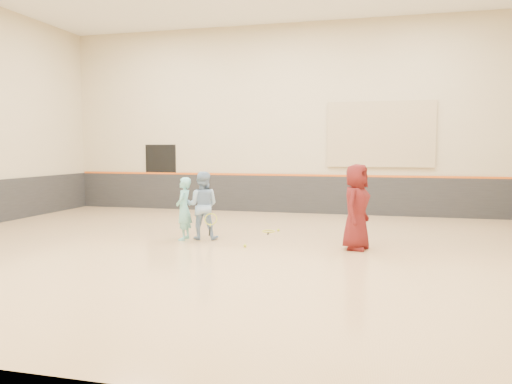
% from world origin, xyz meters
% --- Properties ---
extents(room, '(15.04, 12.04, 6.22)m').
position_xyz_m(room, '(0.00, 0.00, 0.81)').
color(room, tan).
rests_on(room, ground).
extents(wainscot_back, '(14.90, 0.04, 1.20)m').
position_xyz_m(wainscot_back, '(0.00, 5.97, 0.60)').
color(wainscot_back, '#232326').
rests_on(wainscot_back, floor).
extents(accent_stripe, '(14.90, 0.03, 0.06)m').
position_xyz_m(accent_stripe, '(0.00, 5.96, 1.22)').
color(accent_stripe, '#D85914').
rests_on(accent_stripe, wall_back).
extents(acoustic_panel, '(3.20, 0.08, 2.00)m').
position_xyz_m(acoustic_panel, '(2.80, 5.95, 2.50)').
color(acoustic_panel, tan).
rests_on(acoustic_panel, wall_back).
extents(doorway, '(1.10, 0.05, 2.20)m').
position_xyz_m(doorway, '(-4.50, 5.98, 1.10)').
color(doorway, black).
rests_on(doorway, floor).
extents(girl, '(0.38, 0.54, 1.42)m').
position_xyz_m(girl, '(-1.45, 0.66, 0.71)').
color(girl, '#74CAC9').
rests_on(girl, floor).
extents(instructor, '(0.83, 0.70, 1.55)m').
position_xyz_m(instructor, '(-1.08, 0.85, 0.77)').
color(instructor, '#86A8CF').
rests_on(instructor, floor).
extents(young_man, '(0.76, 0.97, 1.76)m').
position_xyz_m(young_man, '(2.39, 0.53, 0.88)').
color(young_man, '#5C1515').
rests_on(young_man, floor).
extents(held_racket, '(0.34, 0.34, 0.57)m').
position_xyz_m(held_racket, '(-0.77, 0.55, 0.51)').
color(held_racket, gold).
rests_on(held_racket, instructor).
extents(spare_racket, '(0.72, 0.72, 0.05)m').
position_xyz_m(spare_racket, '(0.17, 2.19, 0.02)').
color(spare_racket, gold).
rests_on(spare_racket, floor).
extents(ball_under_racket, '(0.07, 0.07, 0.07)m').
position_xyz_m(ball_under_racket, '(0.13, 0.16, 0.03)').
color(ball_under_racket, '#C3D331').
rests_on(ball_under_racket, floor).
extents(ball_in_hand, '(0.07, 0.07, 0.07)m').
position_xyz_m(ball_in_hand, '(2.50, 0.44, 1.03)').
color(ball_in_hand, '#B5D331').
rests_on(ball_in_hand, young_man).
extents(ball_beside_spare, '(0.07, 0.07, 0.07)m').
position_xyz_m(ball_beside_spare, '(0.39, 2.31, 0.03)').
color(ball_beside_spare, gold).
rests_on(ball_beside_spare, floor).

